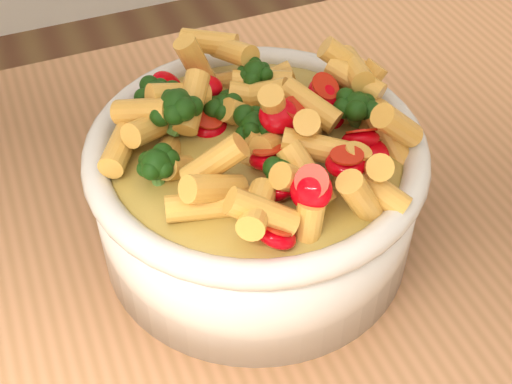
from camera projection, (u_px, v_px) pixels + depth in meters
name	position (u px, v px, depth m)	size (l,w,h in m)	color
table	(275.00, 377.00, 0.62)	(1.20, 0.80, 0.90)	#A76E47
serving_bowl	(256.00, 191.00, 0.56)	(0.26, 0.26, 0.11)	silver
pasta_salad	(256.00, 123.00, 0.51)	(0.20, 0.20, 0.05)	#FFBC50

